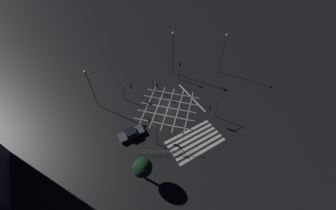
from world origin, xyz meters
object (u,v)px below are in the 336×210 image
object	(u,v)px
street_tree_near	(143,168)
traffic_light_se_main	(213,108)
traffic_light_median_north	(155,85)
street_lamp_east	(173,43)
traffic_light_ne_cross	(180,68)
street_lamp_far	(89,82)
traffic_light_sw_cross	(153,127)
street_lamp_west	(224,48)
traffic_light_nw_main	(128,89)
waiting_car	(131,133)

from	to	relation	value
street_tree_near	traffic_light_se_main	bearing A→B (deg)	13.85
traffic_light_median_north	street_lamp_east	bearing A→B (deg)	122.25
traffic_light_ne_cross	street_lamp_far	distance (m)	18.64
street_lamp_east	street_lamp_far	distance (m)	18.50
street_tree_near	street_lamp_far	bearing A→B (deg)	95.01
traffic_light_ne_cross	traffic_light_se_main	bearing A→B (deg)	-5.89
traffic_light_sw_cross	street_lamp_west	world-z (taller)	street_lamp_west
traffic_light_se_main	street_lamp_far	size ratio (longest dim) A/B	0.49
street_lamp_east	street_tree_near	xyz separation A→B (m)	(-16.82, -19.33, -4.22)
traffic_light_nw_main	street_lamp_west	size ratio (longest dim) A/B	0.38
street_lamp_east	street_lamp_far	bearing A→B (deg)	-175.38
street_lamp_far	street_lamp_east	bearing A→B (deg)	4.62
traffic_light_sw_cross	street_tree_near	xyz separation A→B (m)	(-4.35, -5.39, 0.14)
street_lamp_east	street_lamp_far	size ratio (longest dim) A/B	1.18
traffic_light_ne_cross	street_lamp_far	world-z (taller)	street_lamp_far
traffic_light_median_north	traffic_light_nw_main	bearing A→B (deg)	-106.65
street_lamp_east	traffic_light_ne_cross	bearing A→B (deg)	-90.87
street_lamp_east	street_lamp_far	xyz separation A→B (m)	(-18.38, -1.48, -1.47)
traffic_light_nw_main	traffic_light_median_north	bearing A→B (deg)	-16.65
traffic_light_nw_main	waiting_car	xyz separation A→B (m)	(-3.42, -8.60, -2.00)
traffic_light_ne_cross	traffic_light_median_north	world-z (taller)	traffic_light_ne_cross
traffic_light_se_main	traffic_light_nw_main	size ratio (longest dim) A/B	1.18
traffic_light_median_north	street_lamp_west	world-z (taller)	street_lamp_west
traffic_light_sw_cross	street_tree_near	distance (m)	6.92
street_lamp_east	traffic_light_se_main	bearing A→B (deg)	-94.95
traffic_light_sw_cross	street_lamp_east	bearing A→B (deg)	-41.81
traffic_light_median_north	traffic_light_sw_cross	distance (m)	11.15
traffic_light_se_main	street_lamp_east	distance (m)	16.24
traffic_light_ne_cross	traffic_light_median_north	xyz separation A→B (m)	(-6.83, -1.44, -0.77)
traffic_light_sw_cross	street_lamp_east	world-z (taller)	street_lamp_east
street_lamp_far	street_tree_near	world-z (taller)	street_lamp_far
street_tree_near	traffic_light_nw_main	bearing A→B (deg)	74.02
traffic_light_ne_cross	traffic_light_se_main	distance (m)	12.68
traffic_light_nw_main	street_lamp_west	bearing A→B (deg)	-6.42
traffic_light_se_main	street_lamp_far	xyz separation A→B (m)	(-17.04, 14.02, 3.15)
waiting_car	street_lamp_west	bearing A→B (deg)	13.71
traffic_light_se_main	street_lamp_east	bearing A→B (deg)	-94.95
street_lamp_west	street_tree_near	world-z (taller)	street_lamp_west
traffic_light_se_main	traffic_light_ne_cross	bearing A→B (deg)	-95.89
street_lamp_west	traffic_light_nw_main	bearing A→B (deg)	173.58
traffic_light_nw_main	street_lamp_west	distance (m)	22.23
traffic_light_se_main	traffic_light_median_north	size ratio (longest dim) A/B	1.25
street_lamp_far	waiting_car	size ratio (longest dim) A/B	1.95
street_lamp_far	street_tree_near	bearing A→B (deg)	-84.99
traffic_light_ne_cross	street_lamp_east	size ratio (longest dim) A/B	0.45
traffic_light_sw_cross	street_lamp_far	world-z (taller)	street_lamp_far
street_tree_near	street_lamp_east	bearing A→B (deg)	48.96
traffic_light_ne_cross	street_lamp_west	world-z (taller)	street_lamp_west
traffic_light_se_main	street_lamp_west	bearing A→B (deg)	-137.04
traffic_light_median_north	traffic_light_sw_cross	world-z (taller)	traffic_light_sw_cross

